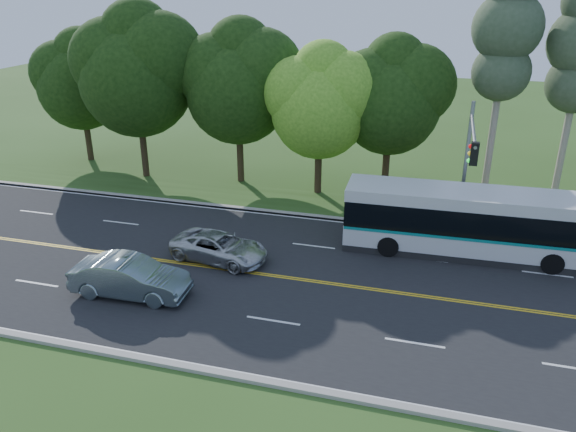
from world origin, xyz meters
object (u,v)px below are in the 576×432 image
(traffic_signal, at_px, (468,158))
(sedan, at_px, (130,277))
(transit_bus, at_px, (474,224))
(suv, at_px, (219,247))

(traffic_signal, distance_m, sedan, 16.39)
(transit_bus, height_order, suv, transit_bus)
(suv, bearing_deg, traffic_signal, -58.25)
(traffic_signal, distance_m, suv, 12.57)
(transit_bus, relative_size, sedan, 2.47)
(transit_bus, relative_size, suv, 2.62)
(sedan, bearing_deg, transit_bus, -62.95)
(traffic_signal, xyz_separation_m, sedan, (-13.41, -8.62, -3.82))
(transit_bus, bearing_deg, sedan, -152.09)
(transit_bus, xyz_separation_m, suv, (-11.64, -3.91, -0.94))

